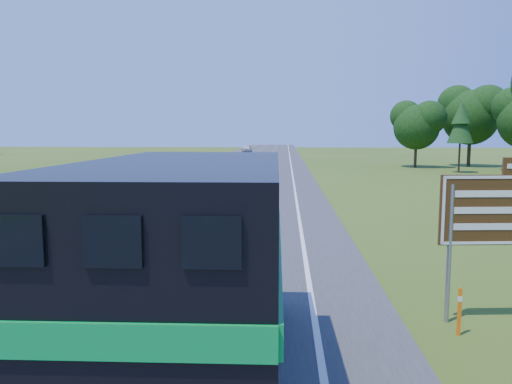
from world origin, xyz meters
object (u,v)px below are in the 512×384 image
Objects in this scene: white_suv at (177,173)px; exit_sign at (490,217)px; horse_truck at (194,269)px; far_car at (247,148)px.

exit_sign is at bearing -60.95° from white_suv.
horse_truck is 1.24× the size of white_suv.
horse_truck reaches higher than far_car.
white_suv is at bearing 101.85° from horse_truck.
horse_truck is 6.99m from exit_sign.
horse_truck is at bearing -155.13° from exit_sign.
horse_truck reaches higher than exit_sign.
exit_sign reaches higher than white_suv.
far_car is 100.41m from exit_sign.
far_car is 1.25× the size of exit_sign.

